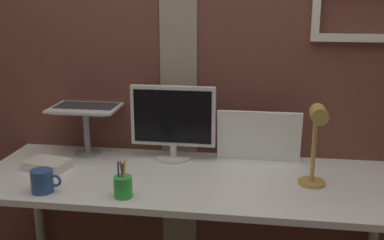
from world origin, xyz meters
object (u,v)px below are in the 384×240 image
(laptop, at_px, (89,94))
(desk_lamp, at_px, (316,137))
(pen_cup, at_px, (123,186))
(coffee_mug, at_px, (43,181))
(whiteboard_panel, at_px, (259,136))
(monitor, at_px, (173,119))

(laptop, height_order, desk_lamp, laptop)
(desk_lamp, distance_m, pen_cup, 0.85)
(desk_lamp, bearing_deg, laptop, 162.44)
(desk_lamp, bearing_deg, pen_cup, -165.53)
(pen_cup, height_order, coffee_mug, pen_cup)
(pen_cup, bearing_deg, laptop, 121.18)
(coffee_mug, bearing_deg, pen_cup, -0.05)
(whiteboard_panel, height_order, coffee_mug, whiteboard_panel)
(desk_lamp, bearing_deg, monitor, 156.76)
(whiteboard_panel, bearing_deg, desk_lamp, -52.55)
(monitor, distance_m, coffee_mug, 0.71)
(laptop, height_order, whiteboard_panel, laptop)
(monitor, distance_m, pen_cup, 0.54)
(pen_cup, distance_m, coffee_mug, 0.36)
(laptop, xyz_separation_m, coffee_mug, (-0.01, -0.57, -0.26))
(monitor, height_order, whiteboard_panel, monitor)
(whiteboard_panel, height_order, desk_lamp, desk_lamp)
(pen_cup, relative_size, coffee_mug, 1.22)
(laptop, xyz_separation_m, pen_cup, (0.34, -0.57, -0.26))
(laptop, distance_m, pen_cup, 0.71)
(pen_cup, bearing_deg, desk_lamp, 14.47)
(coffee_mug, bearing_deg, whiteboard_panel, 29.77)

